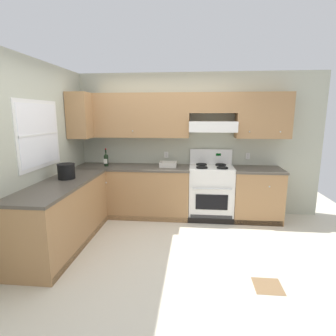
{
  "coord_description": "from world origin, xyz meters",
  "views": [
    {
      "loc": [
        0.55,
        -3.38,
        1.82
      ],
      "look_at": [
        0.15,
        0.7,
        1.0
      ],
      "focal_mm": 28.73,
      "sensor_mm": 36.0,
      "label": 1
    }
  ],
  "objects_px": {
    "stove": "(211,192)",
    "bowl": "(168,165)",
    "wine_bottle": "(106,159)",
    "bucket": "(66,171)"
  },
  "relations": [
    {
      "from": "stove",
      "to": "bowl",
      "type": "distance_m",
      "value": 0.89
    },
    {
      "from": "wine_bottle",
      "to": "stove",
      "type": "bearing_deg",
      "value": 1.12
    },
    {
      "from": "wine_bottle",
      "to": "bucket",
      "type": "bearing_deg",
      "value": -104.61
    },
    {
      "from": "stove",
      "to": "wine_bottle",
      "type": "xyz_separation_m",
      "value": [
        -1.87,
        -0.04,
        0.56
      ]
    },
    {
      "from": "stove",
      "to": "bucket",
      "type": "height_order",
      "value": "stove"
    },
    {
      "from": "stove",
      "to": "bowl",
      "type": "height_order",
      "value": "stove"
    },
    {
      "from": "stove",
      "to": "bucket",
      "type": "distance_m",
      "value": 2.43
    },
    {
      "from": "wine_bottle",
      "to": "bowl",
      "type": "height_order",
      "value": "wine_bottle"
    },
    {
      "from": "wine_bottle",
      "to": "bucket",
      "type": "xyz_separation_m",
      "value": [
        -0.26,
        -0.99,
        -0.01
      ]
    },
    {
      "from": "stove",
      "to": "bowl",
      "type": "bearing_deg",
      "value": 177.84
    }
  ]
}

